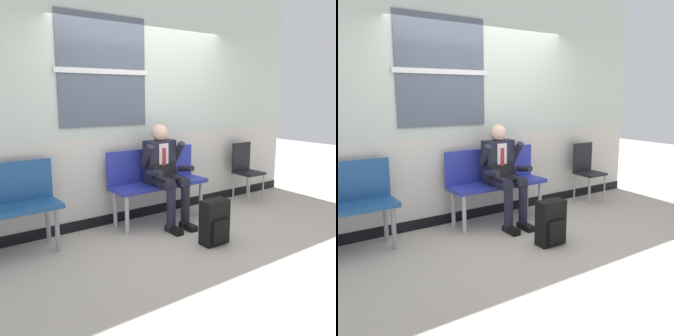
% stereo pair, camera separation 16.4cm
% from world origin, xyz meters
% --- Properties ---
extents(ground_plane, '(18.00, 18.00, 0.00)m').
position_xyz_m(ground_plane, '(0.00, 0.00, 0.00)').
color(ground_plane, '#B2A899').
extents(station_wall, '(5.48, 0.17, 3.10)m').
position_xyz_m(station_wall, '(-0.01, 0.62, 1.55)').
color(station_wall, beige).
rests_on(station_wall, ground).
extents(bench_with_person, '(1.32, 0.42, 0.95)m').
position_xyz_m(bench_with_person, '(0.02, 0.34, 0.58)').
color(bench_with_person, '#28339E').
rests_on(bench_with_person, ground).
extents(person_seated, '(0.57, 0.70, 1.28)m').
position_xyz_m(person_seated, '(0.02, 0.14, 0.69)').
color(person_seated, '#1E1E2D').
rests_on(person_seated, ground).
extents(backpack, '(0.32, 0.21, 0.51)m').
position_xyz_m(backpack, '(0.09, -0.72, 0.25)').
color(backpack, black).
rests_on(backpack, ground).
extents(folding_chair, '(0.38, 0.38, 0.91)m').
position_xyz_m(folding_chair, '(1.67, 0.30, 0.55)').
color(folding_chair, black).
rests_on(folding_chair, ground).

